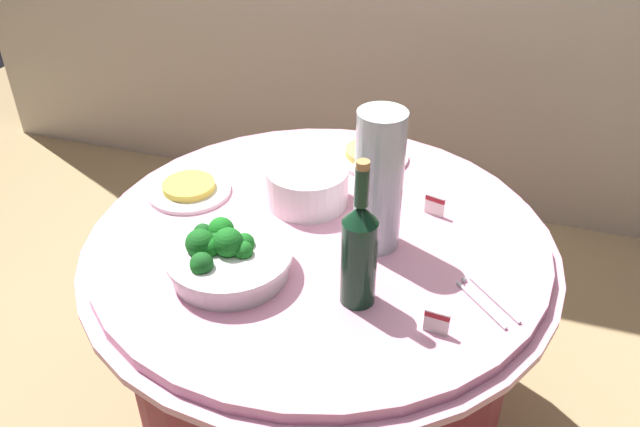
{
  "coord_description": "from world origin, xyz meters",
  "views": [
    {
      "loc": [
        0.4,
        -1.21,
        1.66
      ],
      "look_at": [
        0.0,
        0.0,
        0.79
      ],
      "focal_mm": 36.14,
      "sensor_mm": 36.0,
      "label": 1
    }
  ],
  "objects_px": {
    "food_plate_fried_egg": "(189,189)",
    "serving_tongs": "(485,300)",
    "broccoli_bowl": "(227,257)",
    "label_placard_front": "(435,204)",
    "wine_bottle": "(359,251)",
    "decorative_fruit_vase": "(378,188)",
    "label_placard_mid": "(437,321)",
    "food_plate_noodles": "(370,155)",
    "plate_stack": "(307,186)"
  },
  "relations": [
    {
      "from": "plate_stack",
      "to": "label_placard_mid",
      "type": "xyz_separation_m",
      "value": [
        0.4,
        -0.37,
        -0.02
      ]
    },
    {
      "from": "plate_stack",
      "to": "label_placard_front",
      "type": "distance_m",
      "value": 0.33
    },
    {
      "from": "broccoli_bowl",
      "to": "serving_tongs",
      "type": "height_order",
      "value": "broccoli_bowl"
    },
    {
      "from": "food_plate_noodles",
      "to": "plate_stack",
      "type": "bearing_deg",
      "value": -109.44
    },
    {
      "from": "plate_stack",
      "to": "decorative_fruit_vase",
      "type": "height_order",
      "value": "decorative_fruit_vase"
    },
    {
      "from": "decorative_fruit_vase",
      "to": "serving_tongs",
      "type": "relative_size",
      "value": 2.35
    },
    {
      "from": "decorative_fruit_vase",
      "to": "food_plate_noodles",
      "type": "height_order",
      "value": "decorative_fruit_vase"
    },
    {
      "from": "wine_bottle",
      "to": "food_plate_noodles",
      "type": "height_order",
      "value": "wine_bottle"
    },
    {
      "from": "food_plate_fried_egg",
      "to": "label_placard_front",
      "type": "distance_m",
      "value": 0.64
    },
    {
      "from": "plate_stack",
      "to": "label_placard_mid",
      "type": "height_order",
      "value": "plate_stack"
    },
    {
      "from": "label_placard_mid",
      "to": "label_placard_front",
      "type": "bearing_deg",
      "value": 100.36
    },
    {
      "from": "broccoli_bowl",
      "to": "plate_stack",
      "type": "height_order",
      "value": "broccoli_bowl"
    },
    {
      "from": "decorative_fruit_vase",
      "to": "label_placard_mid",
      "type": "bearing_deg",
      "value": -53.43
    },
    {
      "from": "label_placard_front",
      "to": "label_placard_mid",
      "type": "distance_m",
      "value": 0.42
    },
    {
      "from": "plate_stack",
      "to": "label_placard_mid",
      "type": "distance_m",
      "value": 0.54
    },
    {
      "from": "broccoli_bowl",
      "to": "wine_bottle",
      "type": "xyz_separation_m",
      "value": [
        0.3,
        0.0,
        0.09
      ]
    },
    {
      "from": "broccoli_bowl",
      "to": "label_placard_mid",
      "type": "relative_size",
      "value": 5.09
    },
    {
      "from": "food_plate_noodles",
      "to": "food_plate_fried_egg",
      "type": "height_order",
      "value": "same"
    },
    {
      "from": "decorative_fruit_vase",
      "to": "food_plate_fried_egg",
      "type": "bearing_deg",
      "value": 173.38
    },
    {
      "from": "food_plate_fried_egg",
      "to": "serving_tongs",
      "type": "bearing_deg",
      "value": -13.34
    },
    {
      "from": "decorative_fruit_vase",
      "to": "label_placard_front",
      "type": "height_order",
      "value": "decorative_fruit_vase"
    },
    {
      "from": "label_placard_front",
      "to": "serving_tongs",
      "type": "bearing_deg",
      "value": -61.1
    },
    {
      "from": "broccoli_bowl",
      "to": "decorative_fruit_vase",
      "type": "distance_m",
      "value": 0.37
    },
    {
      "from": "broccoli_bowl",
      "to": "serving_tongs",
      "type": "bearing_deg",
      "value": 8.55
    },
    {
      "from": "food_plate_fried_egg",
      "to": "label_placard_mid",
      "type": "xyz_separation_m",
      "value": [
        0.71,
        -0.31,
        0.02
      ]
    },
    {
      "from": "broccoli_bowl",
      "to": "serving_tongs",
      "type": "relative_size",
      "value": 1.94
    },
    {
      "from": "plate_stack",
      "to": "wine_bottle",
      "type": "height_order",
      "value": "wine_bottle"
    },
    {
      "from": "serving_tongs",
      "to": "food_plate_noodles",
      "type": "xyz_separation_m",
      "value": [
        -0.39,
        0.52,
        0.01
      ]
    },
    {
      "from": "decorative_fruit_vase",
      "to": "food_plate_noodles",
      "type": "distance_m",
      "value": 0.43
    },
    {
      "from": "plate_stack",
      "to": "label_placard_mid",
      "type": "relative_size",
      "value": 3.82
    },
    {
      "from": "food_plate_noodles",
      "to": "label_placard_mid",
      "type": "relative_size",
      "value": 4.0
    },
    {
      "from": "plate_stack",
      "to": "broccoli_bowl",
      "type": "bearing_deg",
      "value": -102.77
    },
    {
      "from": "decorative_fruit_vase",
      "to": "label_placard_front",
      "type": "xyz_separation_m",
      "value": [
        0.11,
        0.16,
        -0.12
      ]
    },
    {
      "from": "food_plate_noodles",
      "to": "label_placard_mid",
      "type": "bearing_deg",
      "value": -64.96
    },
    {
      "from": "wine_bottle",
      "to": "food_plate_fried_egg",
      "type": "xyz_separation_m",
      "value": [
        -0.54,
        0.27,
        -0.12
      ]
    },
    {
      "from": "broccoli_bowl",
      "to": "food_plate_fried_egg",
      "type": "height_order",
      "value": "broccoli_bowl"
    },
    {
      "from": "food_plate_fried_egg",
      "to": "wine_bottle",
      "type": "bearing_deg",
      "value": -26.5
    },
    {
      "from": "label_placard_front",
      "to": "plate_stack",
      "type": "bearing_deg",
      "value": -171.8
    },
    {
      "from": "food_plate_noodles",
      "to": "label_placard_front",
      "type": "distance_m",
      "value": 0.32
    },
    {
      "from": "decorative_fruit_vase",
      "to": "label_placard_mid",
      "type": "height_order",
      "value": "decorative_fruit_vase"
    },
    {
      "from": "broccoli_bowl",
      "to": "label_placard_front",
      "type": "bearing_deg",
      "value": 43.35
    },
    {
      "from": "wine_bottle",
      "to": "label_placard_mid",
      "type": "height_order",
      "value": "wine_bottle"
    },
    {
      "from": "label_placard_mid",
      "to": "broccoli_bowl",
      "type": "bearing_deg",
      "value": 175.05
    },
    {
      "from": "plate_stack",
      "to": "food_plate_fried_egg",
      "type": "xyz_separation_m",
      "value": [
        -0.31,
        -0.06,
        -0.04
      ]
    },
    {
      "from": "decorative_fruit_vase",
      "to": "plate_stack",
      "type": "bearing_deg",
      "value": 151.12
    },
    {
      "from": "wine_bottle",
      "to": "food_plate_noodles",
      "type": "relative_size",
      "value": 1.53
    },
    {
      "from": "wine_bottle",
      "to": "label_placard_front",
      "type": "relative_size",
      "value": 6.11
    },
    {
      "from": "label_placard_front",
      "to": "food_plate_noodles",
      "type": "bearing_deg",
      "value": 134.51
    },
    {
      "from": "decorative_fruit_vase",
      "to": "food_plate_fried_egg",
      "type": "distance_m",
      "value": 0.55
    },
    {
      "from": "broccoli_bowl",
      "to": "decorative_fruit_vase",
      "type": "bearing_deg",
      "value": 36.6
    }
  ]
}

